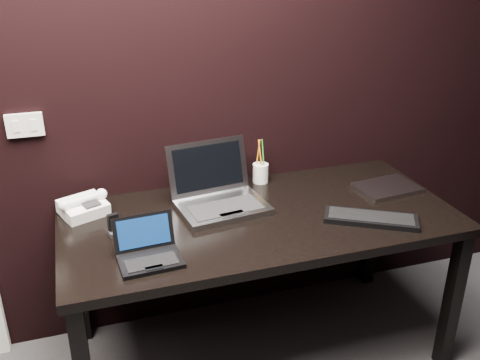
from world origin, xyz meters
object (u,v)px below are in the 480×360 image
object	(u,v)px
ext_keyboard	(371,218)
mobile_phone	(114,227)
netbook	(149,252)
closed_laptop	(387,188)
silver_laptop	(219,196)
desk_phone	(83,206)
desk	(260,230)
pen_cup	(260,172)

from	to	relation	value
ext_keyboard	mobile_phone	xyz separation A→B (m)	(-1.05, 0.22, 0.02)
netbook	closed_laptop	size ratio (longest dim) A/B	0.79
closed_laptop	mobile_phone	world-z (taller)	mobile_phone
netbook	silver_laptop	bearing A→B (deg)	43.31
closed_laptop	desk_phone	size ratio (longest dim) A/B	1.32
silver_laptop	ext_keyboard	distance (m)	0.67
netbook	ext_keyboard	xyz separation A→B (m)	(0.95, 0.01, -0.02)
silver_laptop	desk_phone	bearing A→B (deg)	170.50
mobile_phone	netbook	bearing A→B (deg)	-65.68
ext_keyboard	desk_phone	bearing A→B (deg)	159.51
desk	silver_laptop	xyz separation A→B (m)	(-0.15, 0.14, 0.13)
ext_keyboard	desk_phone	size ratio (longest dim) A/B	1.75
desk_phone	pen_cup	world-z (taller)	pen_cup
ext_keyboard	desk_phone	distance (m)	1.24
desk	ext_keyboard	bearing A→B (deg)	-24.56
desk_phone	mobile_phone	bearing A→B (deg)	-63.40
desk	closed_laptop	bearing A→B (deg)	5.09
ext_keyboard	closed_laptop	bearing A→B (deg)	47.14
silver_laptop	desk_phone	size ratio (longest dim) A/B	1.82
desk	desk_phone	size ratio (longest dim) A/B	7.39
silver_laptop	mobile_phone	world-z (taller)	silver_laptop
silver_laptop	pen_cup	world-z (taller)	silver_laptop
netbook	desk_phone	size ratio (longest dim) A/B	1.05
mobile_phone	closed_laptop	bearing A→B (deg)	1.77
ext_keyboard	closed_laptop	distance (m)	0.35
silver_laptop	ext_keyboard	size ratio (longest dim) A/B	1.04
ext_keyboard	pen_cup	size ratio (longest dim) A/B	1.82
ext_keyboard	desk_phone	world-z (taller)	desk_phone
ext_keyboard	pen_cup	distance (m)	0.61
desk_phone	pen_cup	xyz separation A→B (m)	(0.85, 0.09, 0.01)
silver_laptop	desk	bearing A→B (deg)	-43.43
desk	desk_phone	world-z (taller)	desk_phone
pen_cup	netbook	bearing A→B (deg)	-139.77
netbook	closed_laptop	xyz separation A→B (m)	(1.18, 0.27, -0.02)
silver_laptop	ext_keyboard	world-z (taller)	silver_laptop
mobile_phone	pen_cup	xyz separation A→B (m)	(0.74, 0.31, 0.02)
netbook	ext_keyboard	size ratio (longest dim) A/B	0.60
silver_laptop	mobile_phone	size ratio (longest dim) A/B	4.64
netbook	closed_laptop	bearing A→B (deg)	12.78
netbook	desk_phone	world-z (taller)	netbook
closed_laptop	netbook	bearing A→B (deg)	-167.22
desk	pen_cup	distance (m)	0.37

